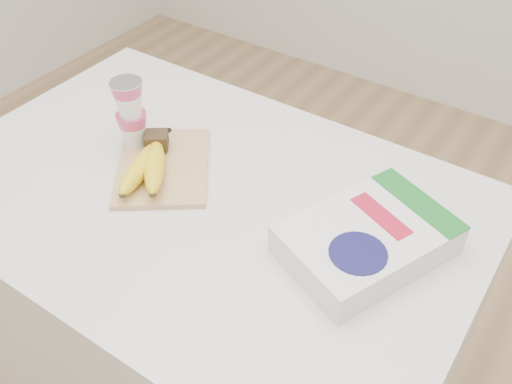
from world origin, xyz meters
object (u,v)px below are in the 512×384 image
bananas (148,164)px  cereal_box (367,239)px  table (211,317)px  cutting_board (163,167)px  yogurt_stack (130,112)px

bananas → cereal_box: 0.47m
table → cereal_box: bearing=6.2°
table → bananas: bananas is taller
cutting_board → yogurt_stack: bearing=131.8°
bananas → cereal_box: (0.47, 0.06, -0.00)m
yogurt_stack → cereal_box: (0.56, 0.00, -0.07)m
cutting_board → cereal_box: size_ratio=0.74×
table → cutting_board: cutting_board is taller
table → yogurt_stack: (-0.21, 0.03, 0.53)m
bananas → yogurt_stack: size_ratio=1.36×
cutting_board → yogurt_stack: (-0.10, 0.02, 0.09)m
table → cereal_box: size_ratio=3.25×
cutting_board → yogurt_stack: yogurt_stack is taller
cutting_board → bananas: bananas is taller
bananas → cereal_box: bananas is taller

